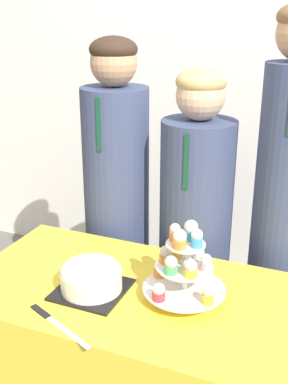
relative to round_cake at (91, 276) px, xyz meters
name	(u,v)px	position (x,y,z in m)	size (l,w,h in m)	color
wall_back	(243,61)	(0.16, 1.48, 0.58)	(9.00, 0.06, 2.70)	silver
table	(141,374)	(0.16, 0.07, -0.41)	(1.25, 0.65, 0.71)	yellow
round_cake	(91,276)	(0.00, 0.00, 0.00)	(0.23, 0.23, 0.12)	black
cake_knife	(50,319)	(-0.04, -0.19, -0.06)	(0.28, 0.13, 0.01)	silver
cupcake_stand	(184,264)	(0.30, 0.08, 0.07)	(0.28, 0.28, 0.27)	silver
student_0	(117,214)	(-0.20, 0.60, -0.04)	(0.30, 0.30, 1.52)	#384266
student_1	(195,240)	(0.18, 0.60, -0.10)	(0.31, 0.32, 1.41)	#384266
student_2	(283,222)	(0.55, 0.60, 0.05)	(0.25, 0.25, 1.65)	#384266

